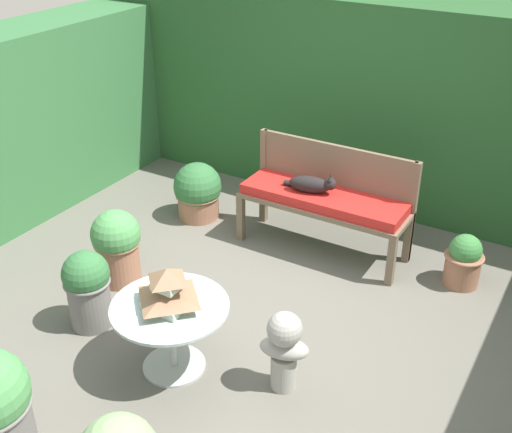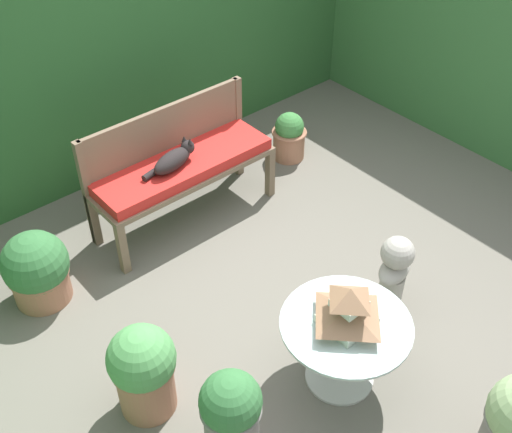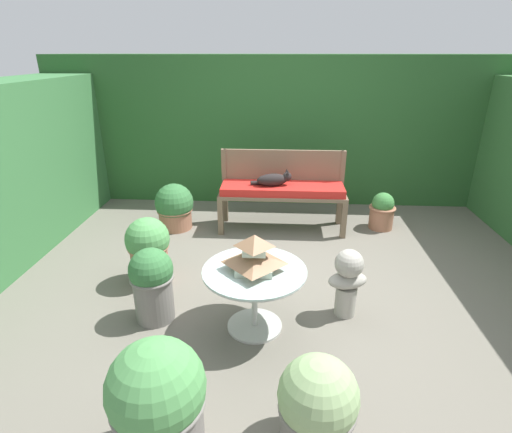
% 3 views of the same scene
% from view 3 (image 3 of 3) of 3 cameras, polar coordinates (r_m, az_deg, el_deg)
% --- Properties ---
extents(ground, '(30.00, 30.00, 0.00)m').
position_cam_3_polar(ground, '(3.79, 4.04, -9.01)').
color(ground, '#666056').
extents(foliage_hedge_back, '(6.40, 1.00, 1.94)m').
position_cam_3_polar(foliage_hedge_back, '(5.87, 4.25, 12.63)').
color(foliage_hedge_back, '#285628').
rests_on(foliage_hedge_back, ground).
extents(garden_bench, '(1.46, 0.46, 0.55)m').
position_cam_3_polar(garden_bench, '(4.65, 3.77, 3.54)').
color(garden_bench, brown).
rests_on(garden_bench, ground).
extents(bench_backrest, '(1.46, 0.06, 0.91)m').
position_cam_3_polar(bench_backrest, '(4.79, 3.83, 6.57)').
color(bench_backrest, brown).
rests_on(bench_backrest, ground).
extents(cat, '(0.47, 0.22, 0.19)m').
position_cam_3_polar(cat, '(4.57, 2.56, 5.31)').
color(cat, black).
rests_on(cat, garden_bench).
extents(patio_table, '(0.77, 0.77, 0.51)m').
position_cam_3_polar(patio_table, '(2.99, -0.21, -9.37)').
color(patio_table, '#B7B7B2').
rests_on(patio_table, ground).
extents(pagoda_birdhouse, '(0.36, 0.36, 0.28)m').
position_cam_3_polar(pagoda_birdhouse, '(2.87, -0.21, -5.55)').
color(pagoda_birdhouse, '#B2BCA8').
rests_on(pagoda_birdhouse, patio_table).
extents(garden_bust, '(0.35, 0.26, 0.58)m').
position_cam_3_polar(garden_bust, '(3.25, 12.96, -8.64)').
color(garden_bust, '#A39E93').
rests_on(garden_bust, ground).
extents(potted_plant_table_near, '(0.31, 0.31, 0.44)m').
position_cam_3_polar(potted_plant_table_near, '(4.98, 17.57, 0.75)').
color(potted_plant_table_near, '#9E664C').
rests_on(potted_plant_table_near, ground).
extents(potted_plant_hedge_corner, '(0.43, 0.43, 0.55)m').
position_cam_3_polar(potted_plant_hedge_corner, '(2.33, 8.77, -25.10)').
color(potted_plant_hedge_corner, slate).
rests_on(potted_plant_hedge_corner, ground).
extents(potted_plant_bench_right, '(0.45, 0.45, 0.55)m').
position_cam_3_polar(potted_plant_bench_right, '(4.83, -11.56, 1.31)').
color(potted_plant_bench_right, '#9E664C').
rests_on(potted_plant_bench_right, ground).
extents(potted_plant_patio_mid, '(0.49, 0.49, 0.73)m').
position_cam_3_polar(potted_plant_patio_mid, '(2.22, -13.78, -24.64)').
color(potted_plant_patio_mid, slate).
rests_on(potted_plant_patio_mid, ground).
extents(potted_plant_bench_left, '(0.34, 0.34, 0.61)m').
position_cam_3_polar(potted_plant_bench_left, '(3.23, -14.59, -9.14)').
color(potted_plant_bench_left, slate).
rests_on(potted_plant_bench_left, ground).
extents(potted_plant_table_far, '(0.39, 0.39, 0.63)m').
position_cam_3_polar(potted_plant_table_far, '(3.73, -15.11, -4.49)').
color(potted_plant_table_far, '#9E664C').
rests_on(potted_plant_table_far, ground).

